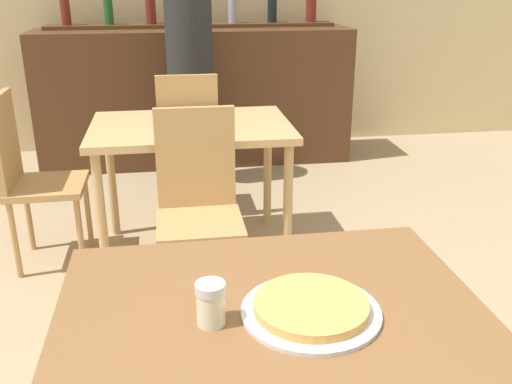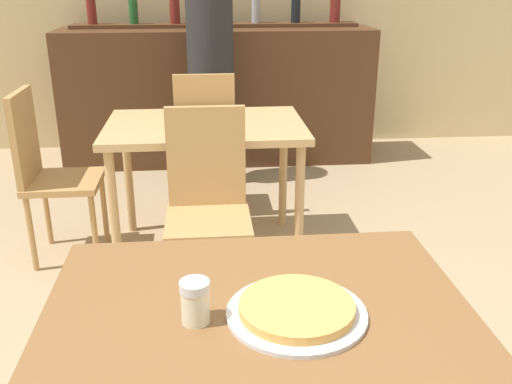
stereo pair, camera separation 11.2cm
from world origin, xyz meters
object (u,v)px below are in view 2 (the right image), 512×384
object	(u,v)px
chair_far_side_front	(207,197)
chair_far_side_left	(47,166)
chair_far_side_back	(205,136)
pizza_tray	(297,310)
person_standing	(211,67)
cheese_shaker	(195,301)

from	to	relation	value
chair_far_side_front	chair_far_side_left	distance (m)	1.04
chair_far_side_back	pizza_tray	size ratio (longest dim) A/B	2.74
chair_far_side_front	person_standing	world-z (taller)	person_standing
chair_far_side_back	chair_far_side_left	world-z (taller)	same
cheese_shaker	chair_far_side_back	bearing A→B (deg)	89.09
pizza_tray	person_standing	size ratio (longest dim) A/B	0.21
chair_far_side_front	chair_far_side_back	world-z (taller)	same
cheese_shaker	person_standing	world-z (taller)	person_standing
chair_far_side_back	chair_far_side_left	distance (m)	1.04
chair_far_side_left	person_standing	distance (m)	1.55
chair_far_side_front	cheese_shaker	xyz separation A→B (m)	(-0.04, -1.34, 0.26)
chair_far_side_back	cheese_shaker	size ratio (longest dim) A/B	8.72
chair_far_side_left	pizza_tray	size ratio (longest dim) A/B	2.74
chair_far_side_left	person_standing	xyz separation A→B (m)	(0.94, 1.19, 0.35)
chair_far_side_left	pizza_tray	world-z (taller)	chair_far_side_left
chair_far_side_front	pizza_tray	distance (m)	1.38
chair_far_side_front	chair_far_side_left	world-z (taller)	same
chair_far_side_front	person_standing	size ratio (longest dim) A/B	0.58
chair_far_side_back	cheese_shaker	world-z (taller)	chair_far_side_back
chair_far_side_back	cheese_shaker	xyz separation A→B (m)	(-0.04, -2.42, 0.26)
chair_far_side_front	pizza_tray	world-z (taller)	chair_far_side_front
chair_far_side_left	pizza_tray	xyz separation A→B (m)	(1.10, -1.88, 0.22)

